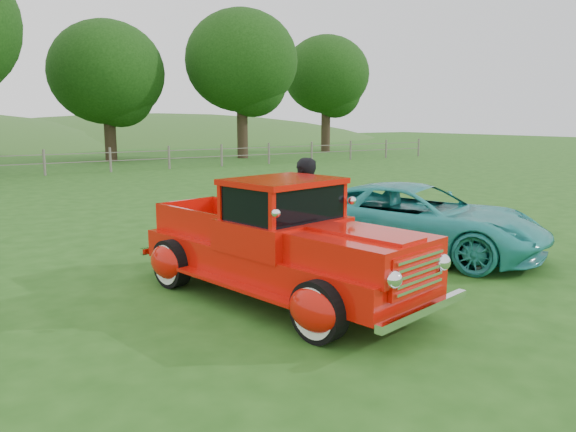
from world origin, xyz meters
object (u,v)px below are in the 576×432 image
tree_far_east (326,75)px  teal_sedan (416,219)px  tree_mid_east (241,61)px  man (303,215)px  tree_near_east (107,73)px  red_pickup (280,245)px

tree_far_east → teal_sedan: size_ratio=1.80×
tree_mid_east → man: bearing=-116.2°
tree_far_east → man: size_ratio=4.50×
teal_sedan → tree_near_east: bearing=61.8°
tree_near_east → teal_sedan: tree_near_east is taller
tree_near_east → tree_mid_east: (8.00, -2.00, 0.93)m
tree_mid_east → red_pickup: (-13.36, -25.89, -5.38)m
red_pickup → tree_far_east: bearing=40.4°
tree_near_east → man: bearing=-99.0°
red_pickup → man: man is taller
tree_far_east → man: (-21.24, -27.86, -4.88)m
tree_mid_east → teal_sedan: bearing=-111.2°
red_pickup → teal_sedan: size_ratio=1.07×
red_pickup → teal_sedan: red_pickup is taller
tree_near_east → red_pickup: size_ratio=1.59×
tree_near_east → tree_mid_east: tree_mid_east is taller
tree_far_east → teal_sedan: (-18.69, -28.00, -5.18)m
tree_far_east → teal_sedan: tree_far_east is taller
tree_near_east → tree_mid_east: bearing=-14.0°
tree_near_east → man: 27.52m
tree_far_east → teal_sedan: bearing=-123.7°
tree_near_east → red_pickup: (-5.36, -27.89, -4.45)m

